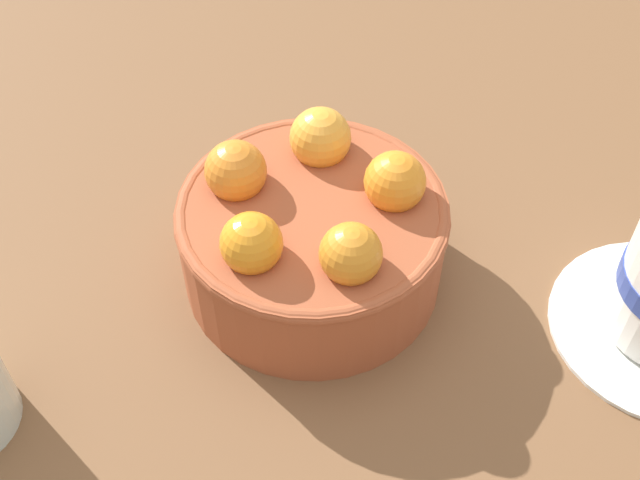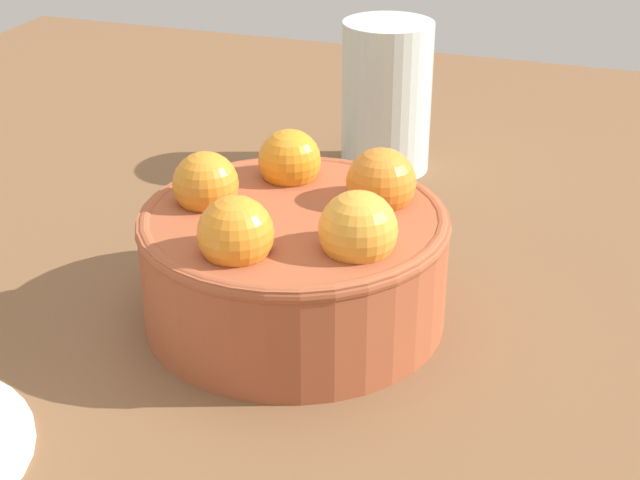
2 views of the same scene
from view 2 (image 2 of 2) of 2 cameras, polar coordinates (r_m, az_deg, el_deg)
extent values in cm
cube|color=brown|center=(56.10, -1.46, -6.46)|extent=(110.72, 106.62, 4.40)
cylinder|color=#9E4C2D|center=(53.32, -1.53, -1.60)|extent=(16.81, 16.81, 6.42)
torus|color=#9E4C2D|center=(52.03, -1.57, 1.12)|extent=(17.01, 17.01, 1.00)
sphere|color=orange|center=(47.64, -5.02, 0.38)|extent=(3.84, 3.84, 3.84)
sphere|color=gold|center=(47.86, 2.26, 0.60)|extent=(4.01, 4.01, 4.01)
sphere|color=orange|center=(53.27, 3.64, 3.41)|extent=(3.90, 3.90, 3.90)
sphere|color=orange|center=(56.17, -1.81, 4.73)|extent=(3.67, 3.67, 3.67)
sphere|color=orange|center=(52.95, -6.99, 3.11)|extent=(3.66, 3.66, 3.66)
cylinder|color=silver|center=(72.84, 3.95, 8.45)|extent=(6.72, 6.72, 11.29)
camera|label=1|loc=(0.76, -24.57, 34.98)|focal=45.09mm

